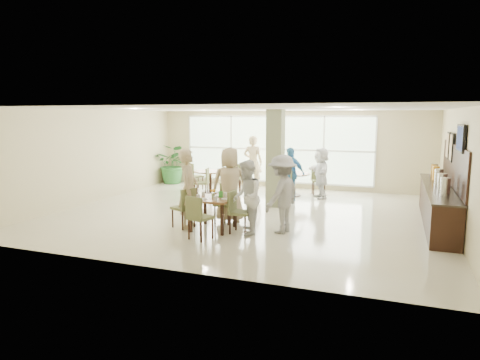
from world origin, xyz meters
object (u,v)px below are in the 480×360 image
(main_table, at_px, (213,202))
(round_table_right, at_px, (292,178))
(potted_plant, at_px, (174,164))
(teen_left, at_px, (189,189))
(adult_a, at_px, (290,174))
(adult_standing, at_px, (253,162))
(round_table_left, at_px, (210,176))
(buffet_counter, at_px, (439,202))
(teen_standing, at_px, (282,194))
(teen_far, at_px, (230,185))
(teen_right, at_px, (246,197))
(adult_b, at_px, (321,173))

(main_table, relative_size, round_table_right, 0.79)
(potted_plant, xyz_separation_m, teen_left, (3.59, -5.74, 0.17))
(main_table, distance_m, teen_left, 0.69)
(potted_plant, xyz_separation_m, adult_a, (5.04, -1.70, 0.07))
(teen_left, distance_m, adult_a, 4.30)
(main_table, bearing_deg, adult_standing, 99.44)
(potted_plant, bearing_deg, round_table_left, -31.83)
(buffet_counter, distance_m, adult_a, 4.47)
(round_table_right, bearing_deg, potted_plant, 169.22)
(round_table_right, xyz_separation_m, potted_plant, (-4.93, 0.94, 0.17))
(teen_standing, relative_size, adult_standing, 0.92)
(main_table, height_order, round_table_right, same)
(adult_a, bearing_deg, teen_left, -100.72)
(round_table_right, height_order, buffet_counter, buffet_counter)
(round_table_right, bearing_deg, adult_a, -82.01)
(round_table_left, bearing_deg, teen_left, -72.05)
(teen_left, xyz_separation_m, teen_far, (0.72, 0.83, 0.00))
(buffet_counter, distance_m, teen_left, 6.04)
(round_table_right, bearing_deg, adult_standing, 152.40)
(round_table_left, xyz_separation_m, round_table_right, (2.77, 0.41, 0.01))
(potted_plant, xyz_separation_m, teen_right, (5.07, -5.83, 0.07))
(potted_plant, distance_m, adult_standing, 3.29)
(buffet_counter, distance_m, adult_b, 4.05)
(teen_left, xyz_separation_m, teen_standing, (2.18, 0.30, -0.04))
(round_table_right, relative_size, teen_far, 0.62)
(adult_a, bearing_deg, main_table, -92.36)
(buffet_counter, height_order, adult_a, buffet_counter)
(buffet_counter, height_order, adult_b, buffet_counter)
(potted_plant, relative_size, adult_b, 0.93)
(buffet_counter, bearing_deg, round_table_right, 149.48)
(round_table_right, xyz_separation_m, adult_standing, (-1.65, 0.86, 0.38))
(buffet_counter, bearing_deg, adult_standing, 150.29)
(teen_left, bearing_deg, potted_plant, 18.83)
(adult_a, bearing_deg, teen_standing, -69.90)
(round_table_right, bearing_deg, teen_far, -98.96)
(buffet_counter, distance_m, adult_standing, 6.78)
(potted_plant, height_order, teen_standing, teen_standing)
(round_table_left, bearing_deg, adult_a, -7.06)
(main_table, distance_m, buffet_counter, 5.45)
(adult_a, relative_size, adult_b, 1.02)
(teen_left, bearing_deg, adult_b, -39.28)
(main_table, height_order, adult_b, adult_b)
(teen_standing, xyz_separation_m, adult_b, (0.12, 4.41, -0.07))
(adult_b, bearing_deg, teen_standing, -26.43)
(round_table_right, relative_size, teen_standing, 0.66)
(teen_far, bearing_deg, adult_a, -121.32)
(main_table, xyz_separation_m, round_table_right, (0.71, 4.82, -0.07))
(main_table, relative_size, adult_a, 0.55)
(main_table, bearing_deg, teen_right, -5.35)
(teen_far, relative_size, teen_standing, 1.05)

